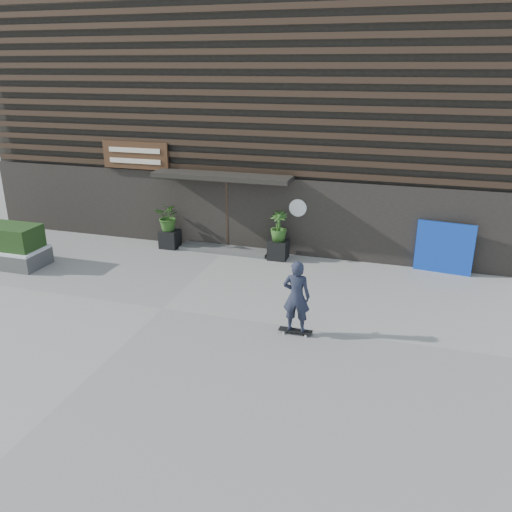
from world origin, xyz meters
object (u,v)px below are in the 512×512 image
(planter_pot_right, at_px, (278,250))
(blue_tarp, at_px, (444,248))
(planter_pot_left, at_px, (170,239))
(skateboarder, at_px, (296,297))

(planter_pot_right, relative_size, blue_tarp, 0.36)
(blue_tarp, bearing_deg, planter_pot_right, -169.58)
(planter_pot_left, xyz_separation_m, planter_pot_right, (3.80, 0.00, 0.00))
(planter_pot_right, relative_size, skateboarder, 0.33)
(blue_tarp, distance_m, skateboarder, 6.02)
(planter_pot_left, bearing_deg, skateboarder, -40.83)
(planter_pot_right, xyz_separation_m, skateboarder, (1.65, -4.71, 0.64))
(planter_pot_right, xyz_separation_m, blue_tarp, (4.99, 0.30, 0.47))
(planter_pot_left, distance_m, blue_tarp, 8.81)
(planter_pot_right, height_order, skateboarder, skateboarder)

